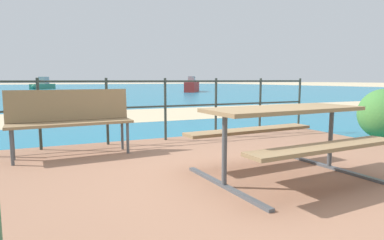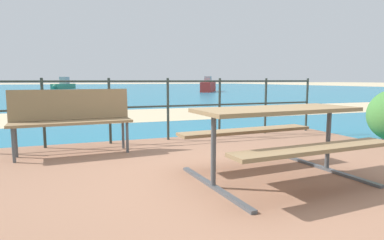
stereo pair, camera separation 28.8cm
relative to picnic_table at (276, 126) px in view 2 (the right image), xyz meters
name	(u,v)px [view 2 (the right image)]	position (x,y,z in m)	size (l,w,h in m)	color
ground_plane	(231,184)	(-0.44, 0.14, -0.62)	(240.00, 240.00, 0.00)	beige
patio_paving	(231,182)	(-0.44, 0.14, -0.59)	(6.40, 5.20, 0.06)	#996B51
sea_water	(85,89)	(-0.44, 40.14, -0.62)	(90.00, 90.00, 0.01)	teal
beach_strip	(126,115)	(-0.44, 7.20, -0.62)	(54.00, 3.69, 0.01)	beige
picnic_table	(276,126)	(0.00, 0.00, 0.00)	(1.80, 1.48, 0.75)	#8C704C
park_bench	(72,115)	(-2.00, 1.97, -0.01)	(1.62, 0.50, 0.91)	#8C704C
railing_fence	(168,102)	(-0.44, 2.54, 0.10)	(5.94, 0.04, 1.07)	#2D3833
boat_near	(209,86)	(9.98, 25.00, -0.11)	(3.26, 4.73, 1.41)	red
boat_mid	(63,85)	(-3.03, 40.50, -0.16)	(2.87, 4.17, 1.47)	#338466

